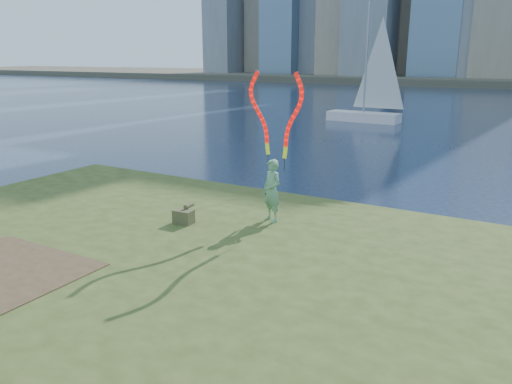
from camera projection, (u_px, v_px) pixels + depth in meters
The scene contains 6 objects.
ground at pixel (189, 277), 11.15m from camera, with size 320.00×320.00×0.00m, color #1B2843.
grassy_knoll at pixel (111, 306), 9.14m from camera, with size 20.00×18.00×0.80m.
far_shore at pixel (511, 80), 90.21m from camera, with size 320.00×40.00×1.20m, color #494435.
woman_with_ribbons at pixel (273, 165), 12.07m from camera, with size 1.87×0.80×3.95m.
canvas_bag at pixel (184, 216), 12.21m from camera, with size 0.49×0.56×0.45m.
sailboat at pixel (368, 102), 36.99m from camera, with size 5.69×1.93×8.59m.
Camera 1 is at (6.46, -8.11, 4.77)m, focal length 35.00 mm.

